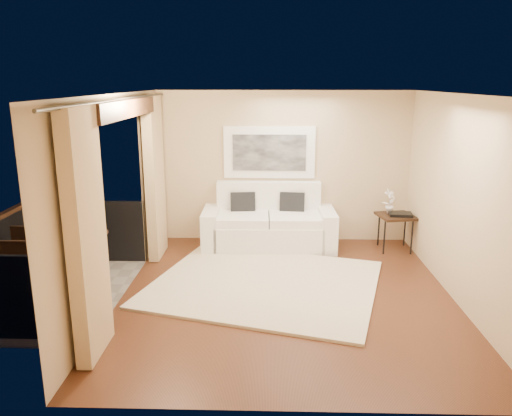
{
  "coord_description": "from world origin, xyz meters",
  "views": [
    {
      "loc": [
        -0.24,
        -6.36,
        2.87
      ],
      "look_at": [
        -0.44,
        0.71,
        1.05
      ],
      "focal_mm": 35.0,
      "sensor_mm": 36.0,
      "label": 1
    }
  ],
  "objects_px": {
    "orchid": "(390,201)",
    "balcony_chair_near": "(12,271)",
    "sofa": "(269,225)",
    "side_table": "(396,218)",
    "balcony_chair_far": "(30,251)",
    "bistro_table": "(76,241)",
    "ice_bucket": "(72,226)"
  },
  "relations": [
    {
      "from": "sofa",
      "to": "balcony_chair_near",
      "type": "xyz_separation_m",
      "value": [
        -3.26,
        -2.61,
        0.12
      ]
    },
    {
      "from": "orchid",
      "to": "side_table",
      "type": "bearing_deg",
      "value": -46.27
    },
    {
      "from": "side_table",
      "to": "bistro_table",
      "type": "relative_size",
      "value": 0.85
    },
    {
      "from": "ice_bucket",
      "to": "sofa",
      "type": "bearing_deg",
      "value": 33.81
    },
    {
      "from": "orchid",
      "to": "ice_bucket",
      "type": "relative_size",
      "value": 2.17
    },
    {
      "from": "side_table",
      "to": "ice_bucket",
      "type": "bearing_deg",
      "value": -161.15
    },
    {
      "from": "side_table",
      "to": "balcony_chair_far",
      "type": "distance_m",
      "value": 5.82
    },
    {
      "from": "sofa",
      "to": "side_table",
      "type": "xyz_separation_m",
      "value": [
        2.18,
        -0.16,
        0.18
      ]
    },
    {
      "from": "sofa",
      "to": "balcony_chair_near",
      "type": "bearing_deg",
      "value": -142.52
    },
    {
      "from": "bistro_table",
      "to": "ice_bucket",
      "type": "bearing_deg",
      "value": 126.34
    },
    {
      "from": "orchid",
      "to": "ice_bucket",
      "type": "xyz_separation_m",
      "value": [
        -4.84,
        -1.79,
        0.04
      ]
    },
    {
      "from": "orchid",
      "to": "balcony_chair_near",
      "type": "distance_m",
      "value": 5.93
    },
    {
      "from": "side_table",
      "to": "balcony_chair_near",
      "type": "relative_size",
      "value": 0.76
    },
    {
      "from": "orchid",
      "to": "balcony_chair_far",
      "type": "xyz_separation_m",
      "value": [
        -5.45,
        -1.82,
        -0.32
      ]
    },
    {
      "from": "side_table",
      "to": "bistro_table",
      "type": "distance_m",
      "value": 5.18
    },
    {
      "from": "ice_bucket",
      "to": "side_table",
      "type": "bearing_deg",
      "value": 18.85
    },
    {
      "from": "bistro_table",
      "to": "balcony_chair_far",
      "type": "bearing_deg",
      "value": 171.35
    },
    {
      "from": "balcony_chair_far",
      "to": "balcony_chair_near",
      "type": "distance_m",
      "value": 0.74
    },
    {
      "from": "bistro_table",
      "to": "ice_bucket",
      "type": "xyz_separation_m",
      "value": [
        -0.1,
        0.14,
        0.18
      ]
    },
    {
      "from": "sofa",
      "to": "balcony_chair_far",
      "type": "xyz_separation_m",
      "value": [
        -3.37,
        -1.88,
        0.14
      ]
    },
    {
      "from": "orchid",
      "to": "bistro_table",
      "type": "xyz_separation_m",
      "value": [
        -4.74,
        -1.93,
        -0.14
      ]
    },
    {
      "from": "balcony_chair_far",
      "to": "bistro_table",
      "type": "bearing_deg",
      "value": 173.81
    },
    {
      "from": "orchid",
      "to": "balcony_chair_far",
      "type": "bearing_deg",
      "value": -161.51
    },
    {
      "from": "sofa",
      "to": "bistro_table",
      "type": "height_order",
      "value": "sofa"
    },
    {
      "from": "orchid",
      "to": "balcony_chair_far",
      "type": "distance_m",
      "value": 5.76
    },
    {
      "from": "balcony_chair_far",
      "to": "balcony_chair_near",
      "type": "xyz_separation_m",
      "value": [
        0.11,
        -0.73,
        -0.02
      ]
    },
    {
      "from": "bistro_table",
      "to": "balcony_chair_far",
      "type": "height_order",
      "value": "balcony_chair_far"
    },
    {
      "from": "balcony_chair_near",
      "to": "ice_bucket",
      "type": "height_order",
      "value": "ice_bucket"
    },
    {
      "from": "side_table",
      "to": "balcony_chair_far",
      "type": "height_order",
      "value": "balcony_chair_far"
    },
    {
      "from": "balcony_chair_far",
      "to": "ice_bucket",
      "type": "relative_size",
      "value": 4.57
    },
    {
      "from": "sofa",
      "to": "balcony_chair_far",
      "type": "relative_size",
      "value": 2.54
    },
    {
      "from": "balcony_chair_near",
      "to": "ice_bucket",
      "type": "distance_m",
      "value": 0.99
    }
  ]
}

